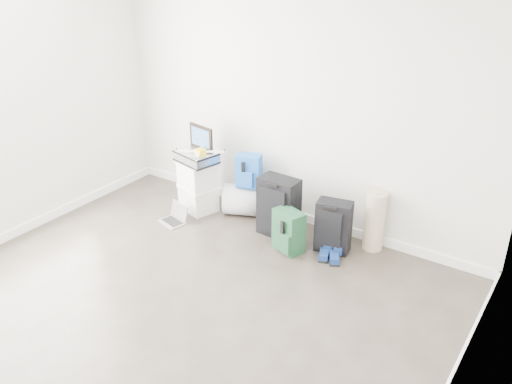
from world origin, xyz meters
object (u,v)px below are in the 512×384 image
Objects in this scene: large_suitcase at (278,207)px; laptop at (175,218)px; carry_on at (333,227)px; duffel_bag at (250,200)px; briefcase at (196,157)px; boxes_stack at (198,186)px.

laptop is at bearing -158.04° from large_suitcase.
duffel_bag is at bearing 159.34° from carry_on.
briefcase reaches higher than laptop.
briefcase is 1.35× the size of laptop.
duffel_bag is 1.16m from carry_on.
boxes_stack is at bearing 0.00° from briefcase.
duffel_bag is (0.57, 0.23, -0.12)m from boxes_stack.
briefcase reaches higher than carry_on.
large_suitcase reaches higher than carry_on.
large_suitcase is (1.08, 0.02, -0.34)m from briefcase.
duffel_bag is 1.07× the size of carry_on.
briefcase is at bearing -177.27° from large_suitcase.
boxes_stack is 1.10× the size of carry_on.
carry_on is (1.71, 0.05, -0.39)m from briefcase.
briefcase is 1.13m from large_suitcase.
laptop is (-0.60, -0.62, -0.13)m from duffel_bag.
laptop is (-1.11, -0.41, -0.28)m from large_suitcase.
large_suitcase is 1.19× the size of carry_on.
large_suitcase is at bearing 14.07° from briefcase.
carry_on is 1.65× the size of laptop.
boxes_stack is 1.08m from large_suitcase.
briefcase is 1.76m from carry_on.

